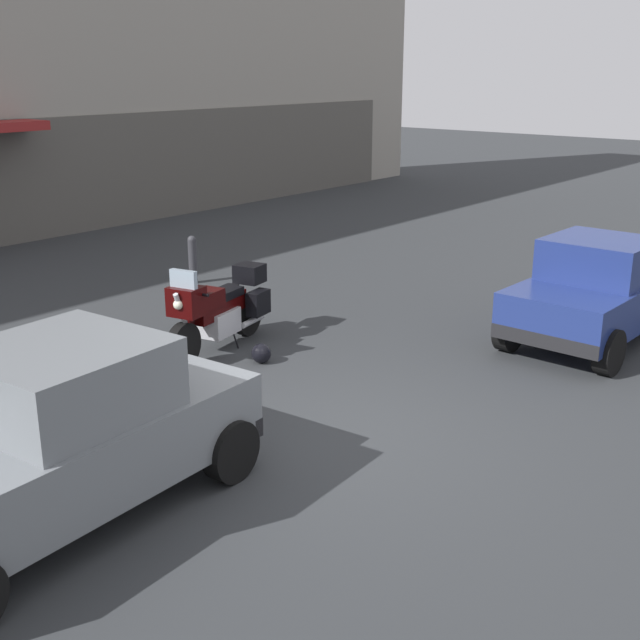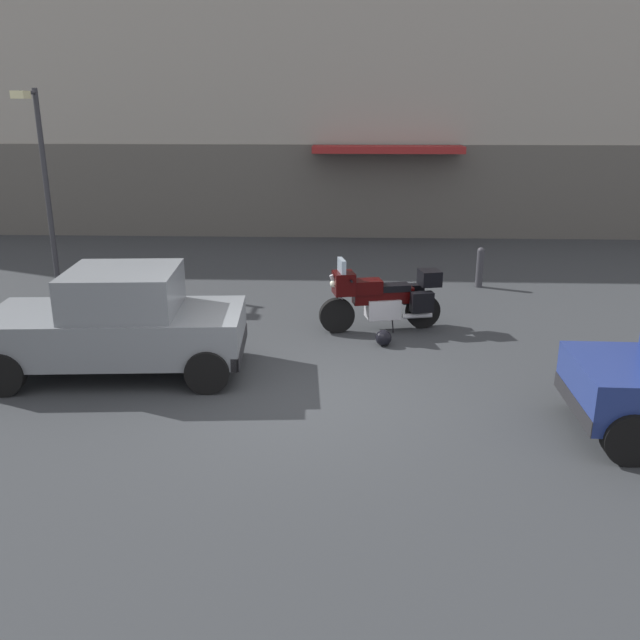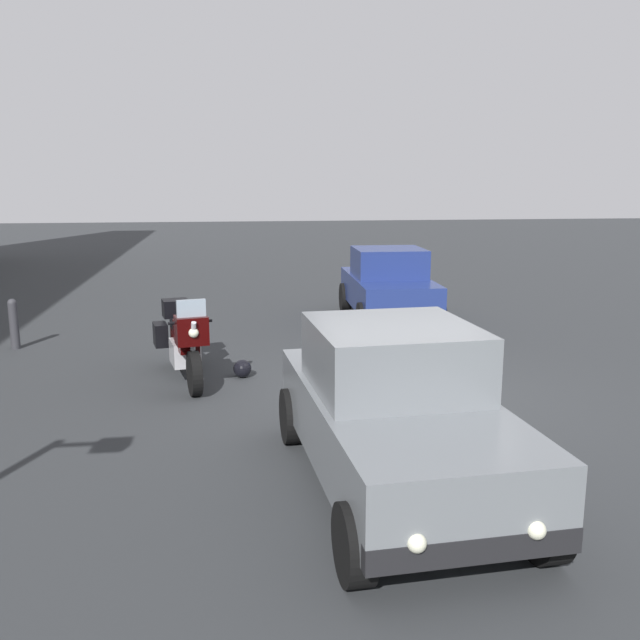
{
  "view_description": "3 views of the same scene",
  "coord_description": "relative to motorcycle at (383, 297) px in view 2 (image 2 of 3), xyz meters",
  "views": [
    {
      "loc": [
        -6.46,
        -5.13,
        3.97
      ],
      "look_at": [
        1.03,
        1.05,
        0.93
      ],
      "focal_mm": 45.79,
      "sensor_mm": 36.0,
      "label": 1
    },
    {
      "loc": [
        0.6,
        -8.69,
        3.98
      ],
      "look_at": [
        0.22,
        0.83,
        0.92
      ],
      "focal_mm": 37.92,
      "sensor_mm": 36.0,
      "label": 2
    },
    {
      "loc": [
        -9.03,
        2.43,
        3.02
      ],
      "look_at": [
        0.29,
        1.22,
        1.07
      ],
      "focal_mm": 38.72,
      "sensor_mm": 36.0,
      "label": 3
    }
  ],
  "objects": [
    {
      "name": "building_facade_rear",
      "position": [
        -1.27,
        10.21,
        4.76
      ],
      "size": [
        38.45,
        3.4,
        10.87
      ],
      "color": "gray",
      "rests_on": "ground"
    },
    {
      "name": "streetlamp_curbside",
      "position": [
        -7.54,
        3.33,
        2.03
      ],
      "size": [
        0.28,
        0.94,
        4.3
      ],
      "color": "#2D2D33",
      "rests_on": "ground"
    },
    {
      "name": "bollard_curbside",
      "position": [
        2.33,
        3.15,
        -0.14
      ],
      "size": [
        0.16,
        0.16,
        0.91
      ],
      "color": "#333338",
      "rests_on": "ground"
    },
    {
      "name": "ground_plane",
      "position": [
        -1.28,
        -3.16,
        -0.62
      ],
      "size": [
        80.0,
        80.0,
        0.0
      ],
      "primitive_type": "plane",
      "color": "#2D3033"
    },
    {
      "name": "car_hatchback_near",
      "position": [
        -4.11,
        -2.26,
        0.19
      ],
      "size": [
        3.96,
        2.03,
        1.64
      ],
      "rotation": [
        0.0,
        0.0,
        3.21
      ],
      "color": "slate",
      "rests_on": "ground"
    },
    {
      "name": "helmet",
      "position": [
        -0.02,
        -0.86,
        -0.48
      ],
      "size": [
        0.28,
        0.28,
        0.28
      ],
      "primitive_type": "sphere",
      "color": "black",
      "rests_on": "ground"
    },
    {
      "name": "motorcycle",
      "position": [
        0.0,
        0.0,
        0.0
      ],
      "size": [
        2.24,
        0.99,
        1.36
      ],
      "rotation": [
        0.0,
        0.0,
        3.35
      ],
      "color": "black",
      "rests_on": "ground"
    }
  ]
}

